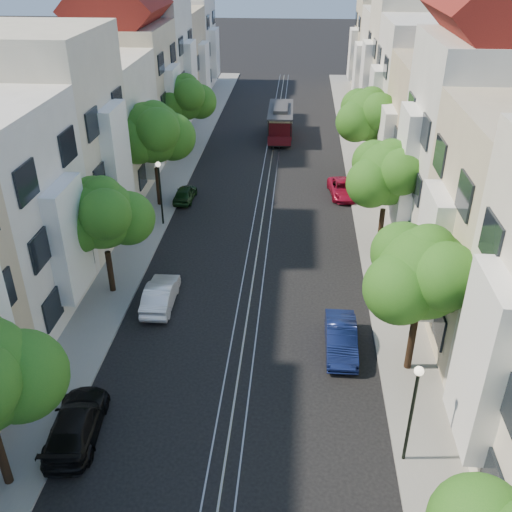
% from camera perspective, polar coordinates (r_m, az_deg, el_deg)
% --- Properties ---
extents(ground, '(200.00, 200.00, 0.00)m').
position_cam_1_polar(ground, '(41.79, 1.05, 6.46)').
color(ground, black).
rests_on(ground, ground).
extents(sidewalk_east, '(2.50, 80.00, 0.12)m').
position_cam_1_polar(sidewalk_east, '(42.02, 11.03, 6.13)').
color(sidewalk_east, gray).
rests_on(sidewalk_east, ground).
extents(sidewalk_west, '(2.50, 80.00, 0.12)m').
position_cam_1_polar(sidewalk_west, '(42.76, -8.76, 6.75)').
color(sidewalk_west, gray).
rests_on(sidewalk_west, ground).
extents(rail_left, '(0.06, 80.00, 0.02)m').
position_cam_1_polar(rail_left, '(41.82, 0.30, 6.50)').
color(rail_left, gray).
rests_on(rail_left, ground).
extents(rail_slot, '(0.06, 80.00, 0.02)m').
position_cam_1_polar(rail_slot, '(41.78, 1.05, 6.47)').
color(rail_slot, gray).
rests_on(rail_slot, ground).
extents(rail_right, '(0.06, 80.00, 0.02)m').
position_cam_1_polar(rail_right, '(41.76, 1.81, 6.45)').
color(rail_right, gray).
rests_on(rail_right, ground).
extents(lane_line, '(0.08, 80.00, 0.01)m').
position_cam_1_polar(lane_line, '(41.79, 1.05, 6.46)').
color(lane_line, tan).
rests_on(lane_line, ground).
extents(townhouses_east, '(7.75, 72.00, 12.00)m').
position_cam_1_polar(townhouses_east, '(41.08, 18.28, 12.28)').
color(townhouses_east, beige).
rests_on(townhouses_east, ground).
extents(townhouses_west, '(7.75, 72.00, 11.76)m').
position_cam_1_polar(townhouses_west, '(42.34, -15.58, 13.01)').
color(townhouses_west, silver).
rests_on(townhouses_west, ground).
extents(tree_e_b, '(4.93, 4.08, 6.68)m').
position_cam_1_polar(tree_e_b, '(23.15, 16.47, -1.86)').
color(tree_e_b, black).
rests_on(tree_e_b, ground).
extents(tree_e_c, '(4.84, 3.99, 6.52)m').
position_cam_1_polar(tree_e_c, '(32.97, 13.09, 7.87)').
color(tree_e_c, black).
rests_on(tree_e_c, ground).
extents(tree_e_d, '(5.01, 4.16, 6.85)m').
position_cam_1_polar(tree_e_d, '(43.25, 11.29, 13.54)').
color(tree_e_d, black).
rests_on(tree_e_d, ground).
extents(tree_w_b, '(4.72, 3.87, 6.27)m').
position_cam_1_polar(tree_w_b, '(28.69, -15.02, 3.87)').
color(tree_w_b, black).
rests_on(tree_w_b, ground).
extents(tree_w_c, '(5.13, 4.28, 7.09)m').
position_cam_1_polar(tree_w_c, '(38.28, -10.13, 11.92)').
color(tree_w_c, black).
rests_on(tree_w_c, ground).
extents(tree_w_d, '(4.84, 3.99, 6.52)m').
position_cam_1_polar(tree_w_d, '(48.75, -7.03, 15.32)').
color(tree_w_d, black).
rests_on(tree_w_d, ground).
extents(lamp_east, '(0.32, 0.32, 4.16)m').
position_cam_1_polar(lamp_east, '(20.14, 15.49, -13.78)').
color(lamp_east, black).
rests_on(lamp_east, ground).
extents(lamp_west, '(0.32, 0.32, 4.16)m').
position_cam_1_polar(lamp_west, '(36.10, -9.60, 7.13)').
color(lamp_west, black).
rests_on(lamp_west, ground).
extents(cable_car, '(2.29, 7.09, 2.71)m').
position_cam_1_polar(cable_car, '(53.33, 2.47, 13.40)').
color(cable_car, black).
rests_on(cable_car, ground).
extents(parked_car_e_mid, '(1.35, 3.86, 1.27)m').
position_cam_1_polar(parked_car_e_mid, '(25.90, 8.50, -8.14)').
color(parked_car_e_mid, '#0D1642').
rests_on(parked_car_e_mid, ground).
extents(parked_car_e_far, '(2.22, 4.09, 1.09)m').
position_cam_1_polar(parked_car_e_far, '(41.33, 8.68, 6.66)').
color(parked_car_e_far, maroon).
rests_on(parked_car_e_far, ground).
extents(parked_car_w_near, '(2.13, 4.43, 1.24)m').
position_cam_1_polar(parked_car_w_near, '(22.82, -17.54, -15.67)').
color(parked_car_w_near, black).
rests_on(parked_car_w_near, ground).
extents(parked_car_w_mid, '(1.40, 3.86, 1.26)m').
position_cam_1_polar(parked_car_w_mid, '(28.94, -9.51, -3.80)').
color(parked_car_w_mid, silver).
rests_on(parked_car_w_mid, ground).
extents(parked_car_w_far, '(1.37, 3.19, 1.07)m').
position_cam_1_polar(parked_car_w_far, '(40.40, -7.12, 6.22)').
color(parked_car_w_far, black).
rests_on(parked_car_w_far, ground).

